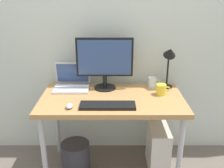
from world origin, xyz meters
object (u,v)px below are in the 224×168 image
desk (112,105)px  computer_tower (158,147)px  mouse (69,106)px  coffee_mug (161,89)px  glass_cup (153,82)px  wastebasket (76,158)px  monitor (105,61)px  desk_lamp (169,58)px  laptop (72,82)px  keyboard (108,105)px

desk → computer_tower: size_ratio=2.92×
mouse → coffee_mug: bearing=19.4°
desk → glass_cup: size_ratio=11.24×
coffee_mug → wastebasket: (-0.77, -0.10, -0.64)m
glass_cup → computer_tower: glass_cup is taller
monitor → mouse: monitor is taller
desk_lamp → computer_tower: 0.84m
desk → laptop: bearing=149.8°
mouse → keyboard: bearing=3.6°
monitor → desk_lamp: 0.58m
wastebasket → computer_tower: bearing=5.7°
computer_tower → mouse: bearing=-162.2°
computer_tower → keyboard: bearing=-154.1°
monitor → coffee_mug: (0.50, -0.15, -0.22)m
keyboard → wastebasket: bearing=153.4°
desk_lamp → wastebasket: 1.25m
desk → wastebasket: (-0.33, -0.04, -0.52)m
desk → keyboard: bearing=-100.0°
monitor → computer_tower: (0.50, -0.17, -0.80)m
desk → computer_tower: desk is taller
monitor → glass_cup: monitor is taller
monitor → glass_cup: size_ratio=4.67×
coffee_mug → glass_cup: (-0.05, 0.17, 0.00)m
mouse → coffee_mug: 0.81m
coffee_mug → wastebasket: 1.00m
keyboard → glass_cup: 0.59m
keyboard → mouse: bearing=-176.4°
desk_lamp → mouse: 0.98m
monitor → desk_lamp: size_ratio=1.24×
desk → wastebasket: size_ratio=4.09×
monitor → glass_cup: bearing=3.5°
laptop → computer_tower: bearing=-12.9°
mouse → wastebasket: size_ratio=0.30×
desk → glass_cup: 0.46m
desk_lamp → keyboard: bearing=-144.1°
desk_lamp → wastebasket: size_ratio=1.38×
monitor → laptop: bearing=177.1°
monitor → coffee_mug: size_ratio=4.14×
desk → keyboard: (-0.03, -0.19, 0.08)m
coffee_mug → desk: bearing=-172.6°
monitor → wastebasket: size_ratio=1.70×
laptop → coffee_mug: laptop is taller
glass_cup → computer_tower: bearing=-74.8°
monitor → computer_tower: size_ratio=1.22×
glass_cup → wastebasket: glass_cup is taller
desk_lamp → glass_cup: desk_lamp is taller
keyboard → computer_tower: keyboard is taller
desk → mouse: size_ratio=13.65×
desk_lamp → keyboard: desk_lamp is taller
keyboard → monitor: bearing=94.6°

